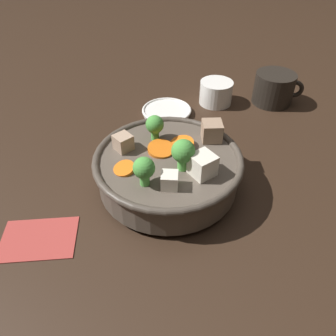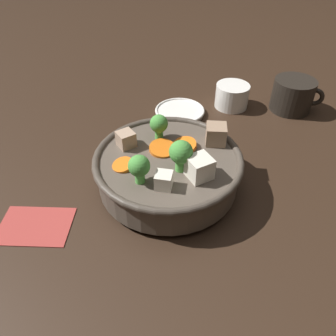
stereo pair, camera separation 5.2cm
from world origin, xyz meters
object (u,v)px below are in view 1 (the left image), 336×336
at_px(side_saucer, 167,111).
at_px(dark_mug, 274,88).
at_px(stirfry_bowl, 168,167).
at_px(tea_cup, 216,92).

distance_m(side_saucer, dark_mug, 0.26).
height_order(stirfry_bowl, dark_mug, stirfry_bowl).
distance_m(side_saucer, tea_cup, 0.13).
relative_size(side_saucer, dark_mug, 0.99).
bearing_deg(side_saucer, tea_cup, 36.58).
relative_size(stirfry_bowl, side_saucer, 2.17).
relative_size(side_saucer, tea_cup, 1.47).
bearing_deg(dark_mug, tea_cup, -166.22).
distance_m(stirfry_bowl, tea_cup, 0.32).
height_order(side_saucer, tea_cup, tea_cup).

